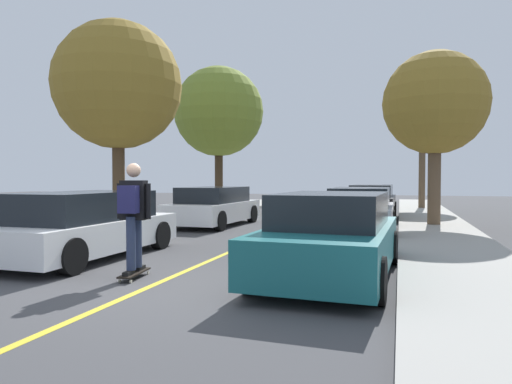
# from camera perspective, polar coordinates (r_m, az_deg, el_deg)

# --- Properties ---
(ground) EXTENTS (80.00, 80.00, 0.00)m
(ground) POSITION_cam_1_polar(r_m,az_deg,el_deg) (7.53, -11.98, -10.95)
(ground) COLOR #424244
(sidewalk_right) EXTENTS (2.24, 56.00, 0.14)m
(sidewalk_right) POSITION_cam_1_polar(r_m,az_deg,el_deg) (6.68, 26.89, -12.11)
(sidewalk_right) COLOR #9E9B93
(sidewalk_right) RESTS_ON ground
(center_line) EXTENTS (0.12, 39.20, 0.01)m
(center_line) POSITION_cam_1_polar(r_m,az_deg,el_deg) (11.13, -1.77, -6.77)
(center_line) COLOR gold
(center_line) RESTS_ON ground
(parked_car_left_nearest) EXTENTS (1.89, 4.45, 1.37)m
(parked_car_left_nearest) POSITION_cam_1_polar(r_m,az_deg,el_deg) (10.11, -20.20, -3.86)
(parked_car_left_nearest) COLOR white
(parked_car_left_nearest) RESTS_ON ground
(parked_car_left_near) EXTENTS (2.04, 4.46, 1.34)m
(parked_car_left_near) POSITION_cam_1_polar(r_m,az_deg,el_deg) (16.05, -5.19, -1.79)
(parked_car_left_near) COLOR white
(parked_car_left_near) RESTS_ON ground
(parked_car_right_nearest) EXTENTS (2.09, 4.51, 1.40)m
(parked_car_right_nearest) POSITION_cam_1_polar(r_m,az_deg,el_deg) (7.81, 9.36, -5.44)
(parked_car_right_nearest) COLOR #196066
(parked_car_right_nearest) RESTS_ON ground
(parked_car_right_near) EXTENTS (1.86, 4.25, 1.37)m
(parked_car_right_near) POSITION_cam_1_polar(r_m,az_deg,el_deg) (13.84, 12.86, -2.33)
(parked_car_right_near) COLOR #B7B7BC
(parked_car_right_near) RESTS_ON ground
(parked_car_right_far) EXTENTS (1.89, 4.55, 1.38)m
(parked_car_right_far) POSITION_cam_1_polar(r_m,az_deg,el_deg) (19.32, 14.14, -1.16)
(parked_car_right_far) COLOR black
(parked_car_right_far) RESTS_ON ground
(street_tree_left_nearest) EXTENTS (3.90, 3.90, 6.31)m
(street_tree_left_nearest) POSITION_cam_1_polar(r_m,az_deg,el_deg) (15.11, -16.70, 12.45)
(street_tree_left_nearest) COLOR #4C3823
(street_tree_left_nearest) RESTS_ON sidewalk_left
(street_tree_left_near) EXTENTS (4.26, 4.26, 6.82)m
(street_tree_left_near) POSITION_cam_1_polar(r_m,az_deg,el_deg) (22.39, -4.63, 9.83)
(street_tree_left_near) COLOR #3D2D1E
(street_tree_left_near) RESTS_ON sidewalk_left
(street_tree_right_nearest) EXTENTS (3.34, 3.34, 5.63)m
(street_tree_right_nearest) POSITION_cam_1_polar(r_m,az_deg,el_deg) (16.32, 21.26, 10.13)
(street_tree_right_nearest) COLOR brown
(street_tree_right_nearest) RESTS_ON sidewalk_right
(street_tree_right_near) EXTENTS (2.97, 2.97, 6.40)m
(street_tree_right_near) POSITION_cam_1_polar(r_m,az_deg,el_deg) (25.17, 19.89, 9.30)
(street_tree_right_near) COLOR brown
(street_tree_right_near) RESTS_ON sidewalk_right
(skateboard) EXTENTS (0.33, 0.86, 0.10)m
(skateboard) POSITION_cam_1_polar(r_m,az_deg,el_deg) (7.94, -14.79, -9.67)
(skateboard) COLOR black
(skateboard) RESTS_ON ground
(skateboarder) EXTENTS (0.59, 0.71, 1.79)m
(skateboarder) POSITION_cam_1_polar(r_m,az_deg,el_deg) (7.77, -14.95, -2.22)
(skateboarder) COLOR black
(skateboarder) RESTS_ON skateboard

